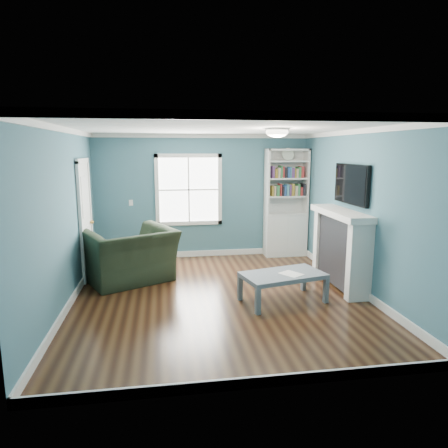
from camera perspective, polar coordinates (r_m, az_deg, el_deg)
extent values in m
plane|color=black|center=(6.39, -0.62, -10.32)|extent=(5.00, 5.00, 0.00)
plane|color=#3E6D7C|center=(8.51, -3.03, 3.94)|extent=(4.50, 0.00, 4.50)
plane|color=#3E6D7C|center=(3.64, 4.95, -4.97)|extent=(4.50, 0.00, 4.50)
plane|color=#3E6D7C|center=(6.15, -21.87, 0.67)|extent=(0.00, 5.00, 5.00)
plane|color=#3E6D7C|center=(6.74, 18.66, 1.67)|extent=(0.00, 5.00, 5.00)
plane|color=white|center=(5.98, -0.67, 13.66)|extent=(5.00, 5.00, 0.00)
cube|color=white|center=(8.72, -2.94, -4.19)|extent=(4.50, 0.03, 0.12)
cube|color=white|center=(4.16, 4.61, -21.60)|extent=(4.50, 0.03, 0.12)
cube|color=white|center=(6.46, -20.98, -10.22)|extent=(0.03, 5.00, 0.12)
cube|color=white|center=(7.02, 17.96, -8.38)|extent=(0.03, 5.00, 0.12)
cube|color=white|center=(8.44, -3.10, 12.45)|extent=(4.50, 0.04, 0.08)
cube|color=white|center=(3.54, 5.20, 15.16)|extent=(4.50, 0.04, 0.08)
cube|color=white|center=(6.08, -22.50, 12.46)|extent=(0.04, 5.00, 0.08)
cube|color=white|center=(6.67, 19.15, 12.43)|extent=(0.04, 5.00, 0.08)
cube|color=white|center=(8.46, -5.06, 4.90)|extent=(1.24, 0.01, 1.34)
cube|color=white|center=(8.43, -9.55, 4.77)|extent=(0.08, 0.06, 1.50)
cube|color=white|center=(8.52, -0.60, 4.97)|extent=(0.08, 0.06, 1.50)
cube|color=white|center=(8.55, -4.98, 0.15)|extent=(1.40, 0.06, 0.08)
cube|color=white|center=(8.41, -5.13, 9.71)|extent=(1.40, 0.06, 0.08)
cube|color=white|center=(8.45, -5.06, 4.89)|extent=(1.24, 0.03, 0.03)
cube|color=white|center=(8.45, -5.06, 4.89)|extent=(0.03, 0.03, 1.34)
cube|color=silver|center=(8.80, 8.71, -1.56)|extent=(0.90, 0.35, 0.90)
cube|color=silver|center=(8.52, 6.15, 5.93)|extent=(0.04, 0.35, 1.40)
cube|color=silver|center=(8.78, 11.61, 5.91)|extent=(0.04, 0.35, 1.40)
cube|color=silver|center=(8.79, 8.60, 6.01)|extent=(0.90, 0.02, 1.40)
cube|color=silver|center=(8.61, 9.05, 10.44)|extent=(0.90, 0.35, 0.04)
cube|color=silver|center=(8.72, 8.80, 1.47)|extent=(0.84, 0.33, 0.03)
cube|color=silver|center=(8.67, 8.87, 3.95)|extent=(0.84, 0.33, 0.03)
cube|color=silver|center=(8.63, 8.94, 6.45)|extent=(0.84, 0.33, 0.03)
cube|color=silver|center=(8.61, 9.01, 8.84)|extent=(0.84, 0.33, 0.03)
cube|color=olive|center=(8.63, 8.93, 4.76)|extent=(0.70, 0.25, 0.22)
cube|color=tan|center=(8.60, 9.00, 7.27)|extent=(0.70, 0.25, 0.22)
cylinder|color=beige|center=(8.56, 9.14, 9.80)|extent=(0.26, 0.06, 0.26)
cube|color=black|center=(6.98, 16.41, -3.78)|extent=(0.30, 1.20, 1.10)
cube|color=black|center=(7.02, 16.18, -5.37)|extent=(0.22, 0.65, 0.70)
cube|color=silver|center=(6.39, 18.78, -5.22)|extent=(0.36, 0.16, 1.20)
cube|color=silver|center=(7.57, 14.14, -2.58)|extent=(0.36, 0.16, 1.20)
cube|color=silver|center=(6.84, 16.39, 1.49)|extent=(0.44, 1.58, 0.10)
cube|color=black|center=(6.85, 17.73, 5.44)|extent=(0.06, 1.10, 0.65)
cube|color=silver|center=(7.54, -19.19, 0.41)|extent=(0.04, 0.80, 2.05)
cube|color=white|center=(7.11, -19.75, -0.21)|extent=(0.05, 0.08, 2.13)
cube|color=white|center=(7.98, -18.55, 0.97)|extent=(0.05, 0.08, 2.13)
cube|color=white|center=(7.44, -19.61, 8.51)|extent=(0.05, 0.98, 0.08)
sphere|color=#BF8C3F|center=(7.84, -18.34, 0.26)|extent=(0.07, 0.07, 0.07)
ellipsoid|color=white|center=(6.26, 7.59, 12.88)|extent=(0.34, 0.34, 0.15)
cylinder|color=white|center=(6.27, 7.60, 13.29)|extent=(0.38, 0.38, 0.03)
cube|color=white|center=(8.49, -13.15, 2.98)|extent=(0.08, 0.01, 0.12)
imported|color=black|center=(7.14, -13.42, -3.12)|extent=(1.69, 1.47, 1.25)
cube|color=#545E65|center=(5.70, 4.87, -10.97)|extent=(0.08, 0.08, 0.38)
cube|color=#545E65|center=(6.28, 14.36, -9.20)|extent=(0.08, 0.08, 0.38)
cube|color=#545E65|center=(6.20, 2.30, -9.13)|extent=(0.08, 0.08, 0.38)
cube|color=#545E65|center=(6.74, 11.31, -7.71)|extent=(0.08, 0.08, 0.38)
cube|color=#4F5A66|center=(6.14, 8.43, -7.27)|extent=(1.34, 0.93, 0.07)
cube|color=white|center=(6.11, 9.58, -7.03)|extent=(0.38, 0.40, 0.00)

